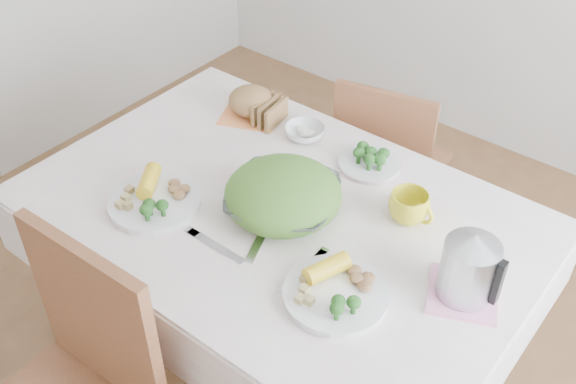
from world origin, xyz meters
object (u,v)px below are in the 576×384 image
Objects in this scene: dinner_plate_right at (336,295)px; electric_kettle at (470,262)px; dining_table at (280,295)px; salad_bowl at (283,201)px; chair_far at (393,160)px; yellow_mug at (409,207)px; dinner_plate_left at (155,203)px.

dinner_plate_right is 1.39× the size of electric_kettle.
dining_table is 4.31× the size of salad_bowl.
dining_table is 0.79m from chair_far.
dining_table is 0.78m from electric_kettle.
dining_table is 0.43m from salad_bowl.
chair_far is 2.69× the size of salad_bowl.
dining_table is 11.71× the size of yellow_mug.
salad_bowl reaches higher than dining_table.
dining_table is at bearing 81.37° from chair_far.
dinner_plate_right is (0.63, 0.04, 0.00)m from dinner_plate_left.
chair_far is (-0.05, 0.78, 0.09)m from dining_table.
dinner_plate_right is (0.34, -0.18, 0.40)m from dining_table.
chair_far is at bearing 76.03° from dinner_plate_left.
dinner_plate_left is 1.40× the size of electric_kettle.
dinner_plate_right is at bearing -88.32° from yellow_mug.
dinner_plate_left is at bearing -146.36° from yellow_mug.
dining_table is at bearing -149.49° from yellow_mug.
electric_kettle is (0.64, -0.75, 0.42)m from chair_far.
salad_bowl is 0.58m from electric_kettle.
salad_bowl is at bearing -147.35° from yellow_mug.
dinner_plate_left is 2.33× the size of yellow_mug.
chair_far is at bearing 124.38° from electric_kettle.
yellow_mug is at bearing 91.68° from dinner_plate_right.
dinner_plate_left is 0.93m from electric_kettle.
yellow_mug is at bearing 110.48° from chair_far.
salad_bowl is 0.39m from dinner_plate_left.
yellow_mug is (0.37, -0.59, 0.34)m from chair_far.
salad_bowl is at bearing 82.83° from chair_far.
dinner_plate_left is at bearing 63.94° from chair_far.
dinner_plate_right is at bearing -28.59° from dining_table.
dinner_plate_left is 0.64m from dinner_plate_right.
yellow_mug is 0.32m from electric_kettle.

